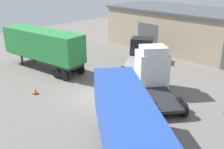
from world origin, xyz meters
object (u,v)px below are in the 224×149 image
object	(u,v)px
container_trailer_green	(43,45)
container_trailer_teal	(130,136)
oil_drum	(102,79)
flatbed_truck_black	(140,52)
tractor_unit_white	(153,72)
traffic_cone	(35,91)

from	to	relation	value
container_trailer_green	container_trailer_teal	bearing A→B (deg)	152.90
oil_drum	flatbed_truck_black	bearing A→B (deg)	100.49
oil_drum	tractor_unit_white	bearing A→B (deg)	22.87
traffic_cone	tractor_unit_white	bearing A→B (deg)	47.28
container_trailer_green	flatbed_truck_black	xyz separation A→B (m)	(6.00, 8.69, -1.37)
container_trailer_teal	tractor_unit_white	bearing A→B (deg)	-22.34
traffic_cone	container_trailer_teal	bearing A→B (deg)	-8.16
oil_drum	container_trailer_teal	bearing A→B (deg)	-36.47
container_trailer_teal	oil_drum	size ratio (longest dim) A/B	11.85
tractor_unit_white	oil_drum	world-z (taller)	tractor_unit_white
tractor_unit_white	flatbed_truck_black	size ratio (longest dim) A/B	0.84
flatbed_truck_black	traffic_cone	distance (m)	12.75
tractor_unit_white	container_trailer_teal	world-z (taller)	tractor_unit_white
tractor_unit_white	flatbed_truck_black	xyz separation A→B (m)	(-5.73, 5.30, -0.62)
tractor_unit_white	oil_drum	size ratio (longest dim) A/B	7.66
oil_drum	traffic_cone	xyz separation A→B (m)	(-2.40, -5.51, -0.19)
container_trailer_teal	oil_drum	xyz separation A→B (m)	(-9.82, 7.26, -2.08)
flatbed_truck_black	container_trailer_green	bearing A→B (deg)	115.37
oil_drum	traffic_cone	world-z (taller)	oil_drum
container_trailer_teal	oil_drum	bearing A→B (deg)	0.45
container_trailer_green	traffic_cone	world-z (taller)	container_trailer_green
flatbed_truck_black	oil_drum	distance (m)	7.33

